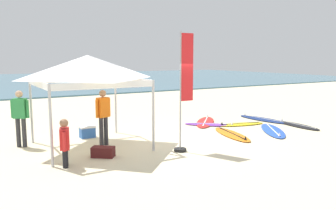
# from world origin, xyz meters

# --- Properties ---
(ground_plane) EXTENTS (80.00, 80.00, 0.00)m
(ground_plane) POSITION_xyz_m (0.00, 0.00, 0.00)
(ground_plane) COLOR beige
(sea) EXTENTS (80.00, 36.00, 0.10)m
(sea) POSITION_xyz_m (0.00, 32.37, 0.05)
(sea) COLOR teal
(sea) RESTS_ON ground
(canopy_tent) EXTENTS (2.94, 2.94, 2.75)m
(canopy_tent) POSITION_xyz_m (-2.39, 0.74, 2.39)
(canopy_tent) COLOR #B7B7BC
(canopy_tent) RESTS_ON ground
(surfboard_black) EXTENTS (0.77, 2.14, 0.19)m
(surfboard_black) POSITION_xyz_m (5.63, -0.36, 0.04)
(surfboard_black) COLOR black
(surfboard_black) RESTS_ON ground
(surfboard_navy) EXTENTS (0.89, 2.55, 0.19)m
(surfboard_navy) POSITION_xyz_m (5.45, 1.29, 0.04)
(surfboard_navy) COLOR navy
(surfboard_navy) RESTS_ON ground
(surfboard_red) EXTENTS (2.19, 2.32, 0.19)m
(surfboard_red) POSITION_xyz_m (2.92, 2.05, 0.04)
(surfboard_red) COLOR red
(surfboard_red) RESTS_ON ground
(surfboard_orange) EXTENTS (1.20, 2.44, 0.19)m
(surfboard_orange) POSITION_xyz_m (2.32, -0.27, 0.04)
(surfboard_orange) COLOR orange
(surfboard_orange) RESTS_ON ground
(surfboard_blue) EXTENTS (2.04, 2.47, 0.19)m
(surfboard_blue) POSITION_xyz_m (4.02, -0.57, 0.04)
(surfboard_blue) COLOR blue
(surfboard_blue) RESTS_ON ground
(surfboard_yellow) EXTENTS (2.10, 0.95, 0.19)m
(surfboard_yellow) POSITION_xyz_m (3.82, 0.93, 0.04)
(surfboard_yellow) COLOR yellow
(surfboard_yellow) RESTS_ON ground
(surfboard_purple) EXTENTS (1.90, 1.80, 0.19)m
(surfboard_purple) POSITION_xyz_m (2.77, 1.48, 0.04)
(surfboard_purple) COLOR purple
(surfboard_purple) RESTS_ON ground
(person_green) EXTENTS (0.48, 0.38, 1.71)m
(person_green) POSITION_xyz_m (-4.18, 1.76, 0.99)
(person_green) COLOR #2D2D33
(person_green) RESTS_ON ground
(person_orange) EXTENTS (0.52, 0.33, 1.71)m
(person_orange) POSITION_xyz_m (-1.98, 0.68, 0.99)
(person_orange) COLOR #2D2D33
(person_orange) RESTS_ON ground
(person_red) EXTENTS (0.31, 0.53, 1.20)m
(person_red) POSITION_xyz_m (-3.53, -0.82, 0.66)
(person_red) COLOR black
(person_red) RESTS_ON ground
(banner_flag) EXTENTS (0.60, 0.36, 3.40)m
(banner_flag) POSITION_xyz_m (-0.21, -1.08, 1.57)
(banner_flag) COLOR #99999E
(banner_flag) RESTS_ON ground
(gear_bag_near_tent) EXTENTS (0.67, 0.62, 0.28)m
(gear_bag_near_tent) POSITION_xyz_m (-2.44, -0.50, 0.14)
(gear_bag_near_tent) COLOR #4C1919
(gear_bag_near_tent) RESTS_ON ground
(cooler_box) EXTENTS (0.50, 0.36, 0.39)m
(cooler_box) POSITION_xyz_m (-2.10, 1.95, 0.20)
(cooler_box) COLOR #2D60B7
(cooler_box) RESTS_ON ground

